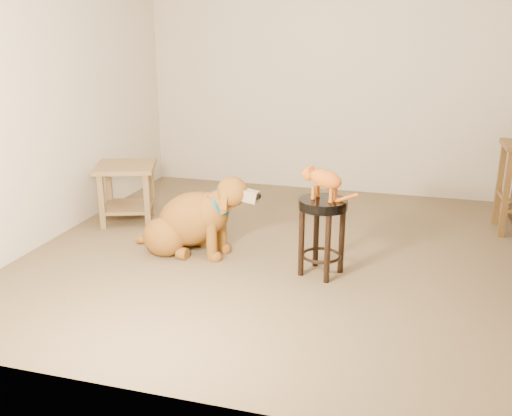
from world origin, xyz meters
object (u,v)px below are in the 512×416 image
(side_table, at_px, (127,184))
(golden_retriever, at_px, (192,221))
(padded_stool, at_px, (322,222))
(tabby_kitten, at_px, (323,180))

(side_table, relative_size, golden_retriever, 0.60)
(padded_stool, relative_size, tabby_kitten, 1.35)
(tabby_kitten, bearing_deg, golden_retriever, -167.39)
(side_table, relative_size, tabby_kitten, 1.57)
(padded_stool, bearing_deg, side_table, 160.37)
(golden_retriever, xyz_separation_m, tabby_kitten, (1.07, -0.13, 0.46))
(padded_stool, distance_m, golden_retriever, 1.10)
(tabby_kitten, bearing_deg, padded_stool, -5.72)
(padded_stool, height_order, golden_retriever, golden_retriever)
(padded_stool, xyz_separation_m, golden_retriever, (-1.08, 0.13, -0.14))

